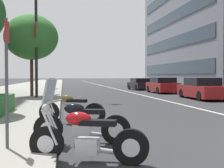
% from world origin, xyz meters
% --- Properties ---
extents(sidewalk_right_plaza, '(160.00, 8.12, 0.15)m').
position_xyz_m(sidewalk_right_plaza, '(30.00, 10.42, 0.07)').
color(sidewalk_right_plaza, gray).
rests_on(sidewalk_right_plaza, ground).
extents(lane_centre_stripe, '(110.00, 0.16, 0.01)m').
position_xyz_m(lane_centre_stripe, '(35.00, 0.00, 0.00)').
color(lane_centre_stripe, silver).
rests_on(lane_centre_stripe, ground).
extents(motorcycle_mid_row, '(0.91, 2.05, 1.47)m').
position_xyz_m(motorcycle_mid_row, '(0.46, 5.86, 0.43)').
color(motorcycle_mid_row, black).
rests_on(motorcycle_mid_row, ground).
extents(motorcycle_by_sign_pole, '(0.77, 2.15, 1.49)m').
position_xyz_m(motorcycle_by_sign_pole, '(1.86, 5.87, 0.44)').
color(motorcycle_by_sign_pole, black).
rests_on(motorcycle_by_sign_pole, ground).
extents(motorcycle_far_end_row, '(1.04, 2.08, 1.12)m').
position_xyz_m(motorcycle_far_end_row, '(4.62, 6.00, 0.43)').
color(motorcycle_far_end_row, black).
rests_on(motorcycle_far_end_row, ground).
extents(car_far_down_avenue, '(4.63, 2.06, 1.41)m').
position_xyz_m(car_far_down_avenue, '(13.07, -2.89, 0.66)').
color(car_far_down_avenue, maroon).
rests_on(car_far_down_avenue, ground).
extents(car_following_behind, '(4.12, 1.95, 1.40)m').
position_xyz_m(car_following_behind, '(20.02, -2.65, 0.67)').
color(car_following_behind, maroon).
rests_on(car_following_behind, ground).
extents(car_mid_block_traffic, '(4.30, 1.98, 1.30)m').
position_xyz_m(car_mid_block_traffic, '(26.36, -2.27, 0.62)').
color(car_mid_block_traffic, black).
rests_on(car_mid_block_traffic, ground).
extents(parking_sign_by_curb, '(0.32, 0.06, 2.46)m').
position_xyz_m(parking_sign_by_curb, '(1.13, 7.29, 1.63)').
color(parking_sign_by_curb, '#47494C').
rests_on(parking_sign_by_curb, sidewalk_right_plaza).
extents(street_lamp_with_banners, '(1.26, 2.74, 9.30)m').
position_xyz_m(street_lamp_with_banners, '(14.46, 7.55, 5.59)').
color(street_lamp_with_banners, '#232326').
rests_on(street_lamp_with_banners, sidewalk_right_plaza).
extents(street_tree_far_plaza, '(3.66, 3.66, 5.61)m').
position_xyz_m(street_tree_far_plaza, '(15.86, 8.36, 4.19)').
color(street_tree_far_plaza, '#473323').
rests_on(street_tree_far_plaza, sidewalk_right_plaza).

